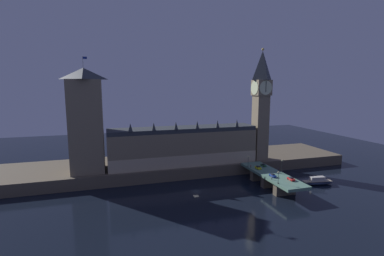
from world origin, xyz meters
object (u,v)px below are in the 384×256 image
Objects in this scene: car_northbound_lead at (258,168)px; pedestrian_mid_walk at (278,169)px; car_southbound_trail at (263,165)px; street_lamp_near at (278,176)px; car_southbound_lead at (291,179)px; victoria_tower at (86,121)px; clock_tower at (261,102)px; pedestrian_near_rail at (272,178)px; pedestrian_far_rail at (251,166)px; boat_downstream at (317,182)px; street_lamp_mid at (282,164)px; street_lamp_far at (248,160)px; car_northbound_trail at (273,175)px.

car_northbound_lead is 2.22× the size of pedestrian_mid_walk.
car_southbound_trail is 0.66× the size of street_lamp_near.
victoria_tower is at bearing 153.61° from car_southbound_lead.
pedestrian_near_rail is at bearing -112.03° from clock_tower.
pedestrian_mid_walk is (2.82, -10.28, 0.37)m from car_southbound_trail.
pedestrian_near_rail is 21.13m from pedestrian_far_rail.
street_lamp_near is at bearing -162.31° from boat_downstream.
pedestrian_far_rail reaches higher than boat_downstream.
pedestrian_mid_walk is at bearing 159.68° from boat_downstream.
boat_downstream is (30.99, -17.00, -6.55)m from pedestrian_far_rail.
victoria_tower is at bearing 165.38° from pedestrian_far_rail.
car_northbound_lead is at bearing 134.23° from street_lamp_mid.
car_northbound_lead is at bearing 153.86° from boat_downstream.
clock_tower is 45.04m from pedestrian_mid_walk.
street_lamp_far is at bearing 99.37° from pedestrian_far_rail.
pedestrian_far_rail is (-8.47, 24.73, 0.19)m from car_southbound_lead.
street_lamp_mid reaches higher than boat_downstream.
car_southbound_lead is (5.65, -7.21, -0.02)m from car_northbound_trail.
victoria_tower is 15.61× the size of car_southbound_lead.
pedestrian_far_rail is at bearing 89.15° from street_lamp_near.
street_lamp_mid is 1.07× the size of street_lamp_far.
street_lamp_far is 38.17m from boat_downstream.
car_southbound_lead is at bearing -71.91° from street_lamp_far.
pedestrian_mid_walk is 17.13m from street_lamp_far.
street_lamp_far reaches higher than pedestrian_mid_walk.
clock_tower is 39.21m from street_lamp_far.
car_northbound_trail is at bearing -110.13° from clock_tower.
street_lamp_mid reaches higher than car_southbound_lead.
street_lamp_near is (-3.22, -9.49, 3.08)m from car_northbound_trail.
pedestrian_near_rail reaches higher than pedestrian_far_rail.
street_lamp_near reaches higher than car_northbound_lead.
car_northbound_lead is at bearing 104.69° from car_southbound_lead.
street_lamp_mid is (11.70, -12.30, 3.43)m from pedestrian_far_rail.
street_lamp_near reaches higher than pedestrian_near_rail.
pedestrian_mid_walk is at bearing -18.24° from victoria_tower.
car_northbound_trail is 10.91m from street_lamp_mid.
street_lamp_mid is at bearing -46.44° from pedestrian_far_rail.
street_lamp_far is (-3.22, 5.61, 3.31)m from car_northbound_lead.
car_northbound_lead reaches higher than car_southbound_lead.
street_lamp_near reaches higher than boat_downstream.
boat_downstream is at bearing -26.14° from car_northbound_lead.
boat_downstream is at bearing -37.97° from car_southbound_trail.
pedestrian_near_rail is 1.01× the size of pedestrian_far_rail.
street_lamp_mid is 19.05m from street_lamp_far.
car_northbound_trail is 1.00× the size of car_southbound_lead.
boat_downstream is at bearing -31.76° from street_lamp_far.
pedestrian_far_rail is (87.19, -22.74, -26.37)m from victoria_tower.
victoria_tower is 102.76m from street_lamp_near.
street_lamp_mid reaches higher than pedestrian_far_rail.
pedestrian_near_rail is 0.27× the size of street_lamp_far.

